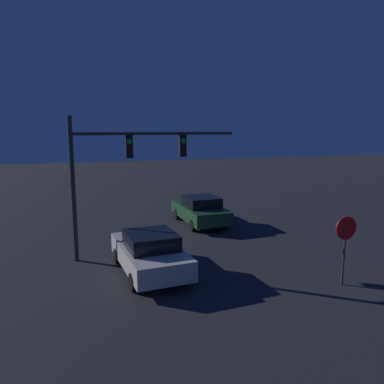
% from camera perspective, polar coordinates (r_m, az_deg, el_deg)
% --- Properties ---
extents(car_near, '(2.32, 4.51, 1.55)m').
position_cam_1_polar(car_near, '(13.86, -6.44, -9.12)').
color(car_near, beige).
rests_on(car_near, ground_plane).
extents(car_far, '(2.18, 4.44, 1.55)m').
position_cam_1_polar(car_far, '(20.63, 1.30, -2.76)').
color(car_far, '#1E4728').
rests_on(car_far, ground_plane).
extents(traffic_signal_mast, '(6.72, 0.30, 5.70)m').
position_cam_1_polar(traffic_signal_mast, '(15.17, -10.79, 4.50)').
color(traffic_signal_mast, '#2D2D2D').
rests_on(traffic_signal_mast, ground_plane).
extents(stop_sign, '(0.80, 0.07, 2.37)m').
position_cam_1_polar(stop_sign, '(13.47, 22.34, -6.35)').
color(stop_sign, '#2D2D2D').
rests_on(stop_sign, ground_plane).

